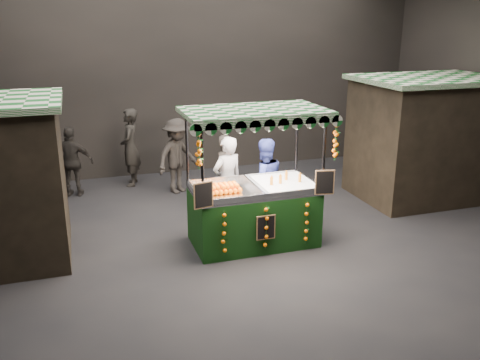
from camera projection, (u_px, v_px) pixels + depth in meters
name	position (u px, v px, depth m)	size (l,w,h in m)	color
ground	(256.00, 249.00, 8.73)	(12.00, 12.00, 0.00)	black
market_hall	(258.00, 44.00, 7.71)	(12.10, 10.10, 5.05)	black
neighbour_stall_right	(426.00, 138.00, 10.99)	(3.00, 2.20, 2.60)	black
juice_stall	(255.00, 204.00, 8.75)	(2.43, 1.43, 2.35)	black
vendor_grey	(227.00, 181.00, 9.55)	(0.72, 0.58, 1.71)	gray
vendor_blue	(264.00, 181.00, 9.64)	(0.83, 0.66, 1.65)	navy
shopper_0	(227.00, 175.00, 10.13)	(0.69, 0.62, 1.60)	#2D2825
shopper_1	(373.00, 144.00, 12.46)	(1.01, 1.00, 1.64)	#2E2725
shopper_2	(72.00, 162.00, 11.14)	(0.97, 0.60, 1.54)	black
shopper_3	(177.00, 156.00, 11.35)	(1.25, 1.10, 1.68)	#2B2723
shopper_5	(373.00, 135.00, 13.11)	(1.21, 1.74, 1.80)	black
shopper_6	(130.00, 148.00, 11.84)	(0.57, 0.74, 1.80)	black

